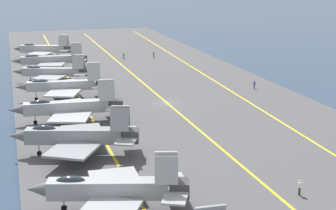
# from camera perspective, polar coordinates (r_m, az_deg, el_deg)

# --- Properties ---
(ground_plane) EXTENTS (2000.00, 2000.00, 0.00)m
(ground_plane) POSITION_cam_1_polar(r_m,az_deg,el_deg) (91.40, -0.14, 0.01)
(ground_plane) COLOR navy
(carrier_deck) EXTENTS (226.13, 52.06, 0.40)m
(carrier_deck) POSITION_cam_1_polar(r_m,az_deg,el_deg) (91.35, -0.14, 0.13)
(carrier_deck) COLOR #4C4C4F
(carrier_deck) RESTS_ON ground
(deck_stripe_foul_line) EXTENTS (203.35, 8.97, 0.01)m
(deck_stripe_foul_line) POSITION_cam_1_polar(r_m,az_deg,el_deg) (96.33, 8.03, 0.90)
(deck_stripe_foul_line) COLOR yellow
(deck_stripe_foul_line) RESTS_ON carrier_deck
(deck_stripe_centerline) EXTENTS (203.51, 0.36, 0.01)m
(deck_stripe_centerline) POSITION_cam_1_polar(r_m,az_deg,el_deg) (91.30, -0.14, 0.25)
(deck_stripe_centerline) COLOR yellow
(deck_stripe_centerline) RESTS_ON carrier_deck
(deck_stripe_edge_line) EXTENTS (203.51, 0.70, 0.01)m
(deck_stripe_edge_line) POSITION_cam_1_polar(r_m,az_deg,el_deg) (88.32, -9.06, -0.46)
(deck_stripe_edge_line) COLOR yellow
(deck_stripe_edge_line) RESTS_ON carrier_deck
(parked_jet_second) EXTENTS (13.59, 16.11, 5.97)m
(parked_jet_second) POSITION_cam_1_polar(r_m,az_deg,el_deg) (51.50, -6.34, -9.23)
(parked_jet_second) COLOR #93999E
(parked_jet_second) RESTS_ON carrier_deck
(parked_jet_third) EXTENTS (13.84, 16.63, 6.46)m
(parked_jet_third) POSITION_cam_1_polar(r_m,az_deg,el_deg) (66.43, -10.14, -3.39)
(parked_jet_third) COLOR gray
(parked_jet_third) RESTS_ON carrier_deck
(parked_jet_fourth) EXTENTS (14.14, 17.45, 6.42)m
(parked_jet_fourth) POSITION_cam_1_polar(r_m,az_deg,el_deg) (80.84, -10.95, -0.23)
(parked_jet_fourth) COLOR #9EA3A8
(parked_jet_fourth) RESTS_ON carrier_deck
(parked_jet_fifth) EXTENTS (14.14, 16.52, 6.60)m
(parked_jet_fifth) POSITION_cam_1_polar(r_m,az_deg,el_deg) (94.98, -11.50, 2.14)
(parked_jet_fifth) COLOR #9EA3A8
(parked_jet_fifth) RESTS_ON carrier_deck
(parked_jet_sixth) EXTENTS (12.05, 16.27, 5.86)m
(parked_jet_sixth) POSITION_cam_1_polar(r_m,az_deg,el_deg) (109.18, -12.61, 3.61)
(parked_jet_sixth) COLOR #93999E
(parked_jet_sixth) RESTS_ON carrier_deck
(parked_jet_seventh) EXTENTS (12.48, 17.51, 5.99)m
(parked_jet_seventh) POSITION_cam_1_polar(r_m,az_deg,el_deg) (123.68, -12.84, 4.93)
(parked_jet_seventh) COLOR #93999E
(parked_jet_seventh) RESTS_ON carrier_deck
(parked_jet_eighth) EXTENTS (13.53, 15.98, 6.09)m
(parked_jet_eighth) POSITION_cam_1_polar(r_m,az_deg,el_deg) (139.75, -13.60, 6.06)
(parked_jet_eighth) COLOR #9EA3A8
(parked_jet_eighth) RESTS_ON carrier_deck
(crew_brown_vest) EXTENTS (0.46, 0.41, 1.69)m
(crew_brown_vest) POSITION_cam_1_polar(r_m,az_deg,el_deg) (137.10, -1.59, 5.69)
(crew_brown_vest) COLOR #383328
(crew_brown_vest) RESTS_ON carrier_deck
(crew_green_vest) EXTENTS (0.35, 0.44, 1.65)m
(crew_green_vest) POSITION_cam_1_polar(r_m,az_deg,el_deg) (135.09, -4.93, 5.48)
(crew_green_vest) COLOR #4C473D
(crew_green_vest) RESTS_ON carrier_deck
(crew_white_vest) EXTENTS (0.42, 0.46, 1.73)m
(crew_white_vest) POSITION_cam_1_polar(r_m,az_deg,el_deg) (56.72, 14.40, -8.77)
(crew_white_vest) COLOR #383328
(crew_white_vest) RESTS_ON carrier_deck
(crew_blue_vest) EXTENTS (0.42, 0.32, 1.77)m
(crew_blue_vest) POSITION_cam_1_polar(r_m,az_deg,el_deg) (102.63, 9.55, 2.27)
(crew_blue_vest) COLOR #4C473D
(crew_blue_vest) RESTS_ON carrier_deck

